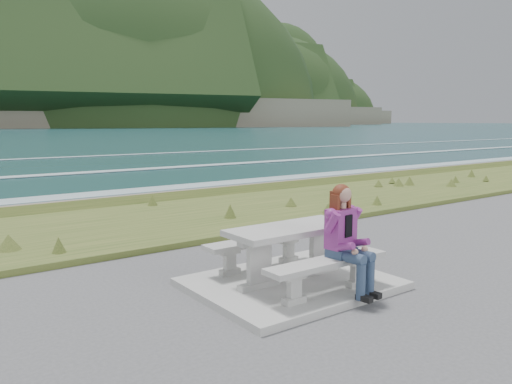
% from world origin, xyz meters
% --- Properties ---
extents(concrete_slab, '(2.60, 2.10, 0.10)m').
position_xyz_m(concrete_slab, '(0.00, 0.00, 0.05)').
color(concrete_slab, '#A9A9A4').
rests_on(concrete_slab, ground).
extents(picnic_table, '(1.80, 0.75, 0.75)m').
position_xyz_m(picnic_table, '(0.00, 0.00, 0.68)').
color(picnic_table, '#A9A9A4').
rests_on(picnic_table, concrete_slab).
extents(bench_landward, '(1.80, 0.35, 0.45)m').
position_xyz_m(bench_landward, '(0.00, -0.70, 0.45)').
color(bench_landward, '#A9A9A4').
rests_on(bench_landward, concrete_slab).
extents(bench_seaward, '(1.80, 0.35, 0.45)m').
position_xyz_m(bench_seaward, '(0.00, 0.70, 0.45)').
color(bench_seaward, '#A9A9A4').
rests_on(bench_seaward, concrete_slab).
extents(grass_verge, '(160.00, 4.50, 0.22)m').
position_xyz_m(grass_verge, '(0.00, 5.00, 0.00)').
color(grass_verge, '#324E1D').
rests_on(grass_verge, ground).
extents(shore_drop, '(160.00, 0.80, 2.20)m').
position_xyz_m(shore_drop, '(0.00, 7.90, 0.00)').
color(shore_drop, '#6E6453').
rests_on(shore_drop, ground).
extents(headland_range, '(729.83, 363.95, 214.41)m').
position_xyz_m(headland_range, '(190.26, 398.23, 9.94)').
color(headland_range, '#6E6453').
rests_on(headland_range, ground).
extents(seated_woman, '(0.45, 0.71, 1.38)m').
position_xyz_m(seated_woman, '(0.26, -0.83, 0.61)').
color(seated_woman, navy).
rests_on(seated_woman, concrete_slab).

